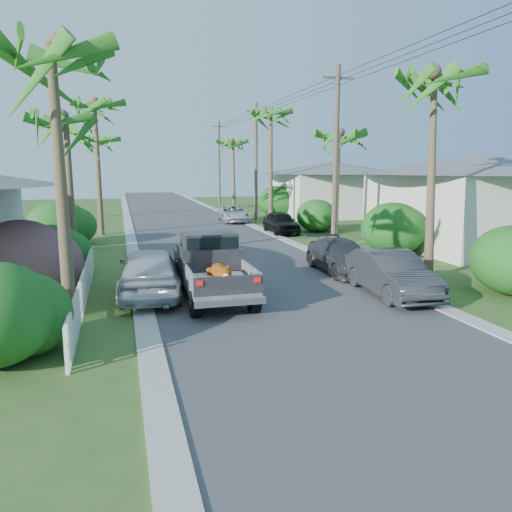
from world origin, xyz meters
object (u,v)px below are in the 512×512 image
object	(u,v)px
palm_r_a	(438,74)
house_right_far	(332,191)
palm_l_b	(65,117)
house_right_near	(473,205)
parked_car_rd	(234,214)
palm_l_d	(96,139)
utility_pole_d	(219,163)
palm_r_b	(338,133)
palm_r_c	(271,113)
palm_l_a	(51,47)
parked_car_rm	(341,257)
parked_car_ln	(150,272)
palm_r_d	(233,141)
utility_pole_c	(256,161)
pickup_truck	(211,266)
parked_car_rf	(281,223)
utility_pole_b	(336,158)
palm_l_c	(95,103)
parked_car_rn	(391,274)

from	to	relation	value
palm_r_a	house_right_far	xyz separation A→B (m)	(6.70, 24.00, -5.30)
palm_l_b	house_right_near	distance (m)	20.19
palm_l_b	parked_car_rd	bearing A→B (deg)	55.22
palm_l_d	palm_l_b	bearing A→B (deg)	-90.78
house_right_far	utility_pole_d	bearing A→B (deg)	119.65
house_right_near	utility_pole_d	world-z (taller)	utility_pole_d
palm_r_b	palm_r_c	size ratio (longest dim) A/B	0.77
palm_l_a	parked_car_rm	bearing A→B (deg)	25.88
parked_car_ln	house_right_near	bearing A→B (deg)	-155.78
palm_l_a	palm_l_b	world-z (taller)	palm_l_a
palm_r_a	palm_r_d	xyz separation A→B (m)	(0.20, 34.00, -0.69)
house_right_near	utility_pole_c	bearing A→B (deg)	114.82
parked_car_rd	palm_l_b	world-z (taller)	palm_l_b
palm_r_c	parked_car_rd	bearing A→B (deg)	159.42
parked_car_rd	palm_l_a	xyz separation A→B (m)	(-9.80, -23.98, 6.30)
house_right_far	parked_car_rd	bearing A→B (deg)	-162.17
palm_r_a	parked_car_ln	bearing A→B (deg)	-179.31
palm_l_d	pickup_truck	bearing A→B (deg)	-81.16
palm_r_a	palm_r_b	world-z (taller)	palm_r_a
pickup_truck	palm_r_c	distance (m)	23.25
parked_car_rf	utility_pole_b	world-z (taller)	utility_pole_b
utility_pole_b	parked_car_rm	bearing A→B (deg)	-110.87
utility_pole_c	parked_car_rd	bearing A→B (deg)	-152.89
parked_car_ln	utility_pole_b	world-z (taller)	utility_pole_b
parked_car_rd	parked_car_ln	distance (m)	22.43
pickup_truck	parked_car_rm	xyz separation A→B (m)	(5.66, 2.29, -0.37)
parked_car_rd	house_right_near	distance (m)	17.75
parked_car_ln	palm_l_c	xyz separation A→B (m)	(-2.01, 16.12, 7.09)
parked_car_rf	palm_l_c	distance (m)	13.35
palm_r_a	utility_pole_b	size ratio (longest dim) A/B	0.97
palm_r_b	palm_r_c	bearing A→B (deg)	92.08
utility_pole_d	palm_r_d	bearing A→B (deg)	-73.30
palm_r_b	utility_pole_c	world-z (taller)	utility_pole_c
parked_car_rd	parked_car_rn	bearing A→B (deg)	-87.55
palm_l_c	utility_pole_c	xyz separation A→B (m)	(11.60, 6.00, -3.31)
parked_car_rn	palm_r_d	world-z (taller)	palm_r_d
parked_car_rd	house_right_near	bearing A→B (deg)	-55.43
house_right_far	palm_l_c	bearing A→B (deg)	-157.17
parked_car_rn	house_right_near	size ratio (longest dim) A/B	0.49
utility_pole_b	utility_pole_d	bearing A→B (deg)	90.00
parked_car_rd	palm_l_a	size ratio (longest dim) A/B	0.55
palm_r_b	utility_pole_b	world-z (taller)	utility_pole_b
pickup_truck	parked_car_rm	bearing A→B (deg)	22.05
palm_r_a	utility_pole_c	distance (m)	22.19
palm_r_c	palm_l_a	bearing A→B (deg)	-118.33
palm_l_d	palm_l_a	bearing A→B (deg)	-89.45
utility_pole_c	utility_pole_d	distance (m)	15.00
palm_r_c	utility_pole_c	distance (m)	4.08
parked_car_rn	utility_pole_d	world-z (taller)	utility_pole_d
parked_car_rm	palm_l_a	world-z (taller)	palm_l_a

